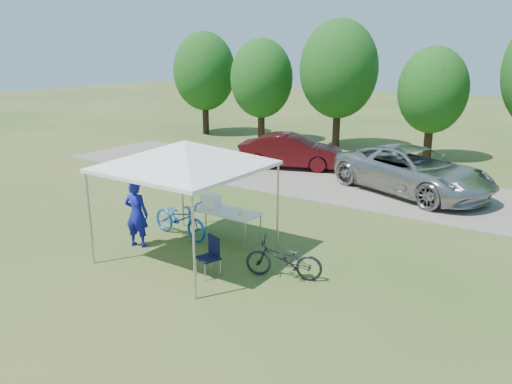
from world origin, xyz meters
TOP-DOWN VIEW (x-y plane):
  - ground at (0.00, 0.00)m, footprint 100.00×100.00m
  - gravel_strip at (0.00, 8.00)m, footprint 24.00×5.00m
  - canopy at (0.00, 0.00)m, footprint 4.53×4.53m
  - treeline at (-0.29, 14.05)m, footprint 24.89×4.28m
  - folding_table at (0.03, 1.34)m, footprint 1.86×0.78m
  - folding_chair at (1.04, -0.45)m, footprint 0.54×0.57m
  - cooler at (-0.39, 1.34)m, footprint 0.48×0.33m
  - ice_cream_cup at (0.54, 1.29)m, footprint 0.08×0.08m
  - cyclist at (-1.44, -0.21)m, footprint 0.69×0.54m
  - bike_blue at (-1.04, 0.87)m, footprint 1.89×0.81m
  - bike_dark at (2.42, 0.24)m, footprint 1.73×1.08m
  - minivan at (2.63, 8.20)m, footprint 6.03×4.40m
  - sedan at (-2.58, 9.20)m, footprint 4.39×2.75m

SIDE VIEW (x-z plane):
  - ground at x=0.00m, z-range 0.00..0.00m
  - gravel_strip at x=0.00m, z-range 0.00..0.02m
  - bike_dark at x=2.42m, z-range 0.00..0.86m
  - bike_blue at x=-1.04m, z-range 0.00..0.96m
  - folding_chair at x=1.04m, z-range 0.07..0.90m
  - sedan at x=-2.58m, z-range 0.02..1.39m
  - folding_table at x=0.03m, z-range 0.34..1.11m
  - minivan at x=2.63m, z-range 0.02..1.54m
  - ice_cream_cup at x=0.54m, z-range 0.77..0.83m
  - cyclist at x=-1.44m, z-range 0.00..1.65m
  - cooler at x=-0.39m, z-range 0.77..1.12m
  - canopy at x=0.00m, z-range 1.15..4.15m
  - treeline at x=-0.29m, z-range 0.38..6.68m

